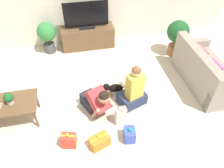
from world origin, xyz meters
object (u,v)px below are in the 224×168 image
tv (86,17)px  gift_bag_a (121,116)px  sofa_right (205,72)px  gift_box_c (100,141)px  potted_plant_back_left (47,34)px  potted_plant_corner_right (178,35)px  person_kneeling (96,101)px  tabletop_plant (9,98)px  gift_box_a (69,140)px  dog (113,88)px  coffee_table (8,105)px  person_sitting (133,91)px  gift_box_b (129,135)px  tv_console (88,37)px

tv → gift_bag_a: size_ratio=2.76×
sofa_right → gift_box_c: sofa_right is taller
potted_plant_back_left → potted_plant_corner_right: potted_plant_corner_right is taller
person_kneeling → tabletop_plant: bearing=149.8°
tabletop_plant → gift_box_c: bearing=-31.3°
gift_box_a → dog: bearing=46.3°
coffee_table → person_sitting: (2.34, -0.04, -0.07)m
potted_plant_back_left → gift_box_c: potted_plant_back_left is taller
gift_box_a → person_sitting: bearing=28.7°
potted_plant_corner_right → gift_box_a: potted_plant_corner_right is taller
sofa_right → tabletop_plant: 4.01m
dog → gift_bag_a: 0.75m
gift_box_a → tabletop_plant: (-0.94, 0.77, 0.45)m
sofa_right → gift_box_b: (-2.01, -1.11, -0.18)m
gift_box_a → gift_bag_a: (0.98, 0.30, 0.05)m
potted_plant_back_left → dog: (1.31, -1.95, -0.32)m
potted_plant_back_left → person_kneeling: (0.90, -2.37, -0.17)m
potted_plant_back_left → dog: potted_plant_back_left is taller
dog → tabletop_plant: 2.00m
coffee_table → person_sitting: 2.34m
sofa_right → person_kneeling: 2.50m
tv_console → gift_box_c: size_ratio=3.61×
sofa_right → person_sitting: size_ratio=1.76×
tabletop_plant → potted_plant_back_left: bearing=74.2°
potted_plant_back_left → gift_box_c: (0.82, -3.11, -0.41)m
person_kneeling → gift_box_a: size_ratio=2.39×
gift_bag_a → tv: bearing=95.2°
tv_console → gift_box_c: tv_console is taller
sofa_right → person_sitting: (-1.72, -0.28, 0.04)m
person_sitting → gift_box_c: size_ratio=2.56×
potted_plant_back_left → person_kneeling: 2.54m
tv_console → tv: size_ratio=1.22×
coffee_table → tv_console: 2.86m
sofa_right → dog: 2.06m
tv → gift_box_a: bearing=-103.5°
tv → gift_box_a: tv is taller
tv → gift_bag_a: tv is taller
tabletop_plant → person_kneeling: bearing=-5.3°
tabletop_plant → person_sitting: bearing=-1.0°
sofa_right → person_kneeling: bearing=98.8°
gift_box_a → person_kneeling: bearing=47.0°
potted_plant_back_left → gift_box_a: 3.04m
coffee_table → potted_plant_corner_right: bearing=20.4°
potted_plant_back_left → gift_box_b: (1.36, -3.09, -0.39)m
potted_plant_corner_right → tabletop_plant: (-3.84, -1.45, 0.02)m
potted_plant_back_left → tabletop_plant: potted_plant_back_left is taller
dog → gift_bag_a: gift_bag_a is taller
gift_box_c → gift_bag_a: gift_bag_a is taller
tv_console → person_kneeling: (-0.15, -2.42, 0.06)m
person_kneeling → potted_plant_corner_right: bearing=9.6°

